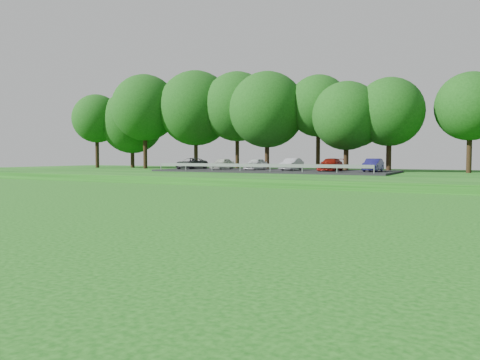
% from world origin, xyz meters
% --- Properties ---
extents(parking_lot, '(24.00, 9.00, 1.38)m').
position_xyz_m(parking_lot, '(-24.41, 32.82, 1.06)').
color(parking_lot, black).
rests_on(parking_lot, berm).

